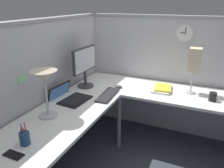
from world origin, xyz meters
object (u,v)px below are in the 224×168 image
laptop (68,97)px  pen_cup (25,138)px  wall_clock (185,34)px  computer_mouse (118,87)px  cell_phone (14,155)px  desk_lamp_dome (44,79)px  monitor (85,64)px  coffee_mug (213,97)px  keyboard (108,95)px  book_stack (162,89)px  desk_lamp_paper (195,61)px

laptop → pen_cup: pen_cup is taller
laptop → wall_clock: wall_clock is taller
computer_mouse → cell_phone: computer_mouse is taller
desk_lamp_dome → wall_clock: (1.41, -1.00, 0.28)m
monitor → coffee_mug: 1.50m
laptop → keyboard: 0.44m
monitor → book_stack: monitor is taller
laptop → keyboard: size_ratio=0.94×
computer_mouse → book_stack: (0.14, -0.52, 0.00)m
laptop → book_stack: (0.67, -0.90, -0.00)m
laptop → desk_lamp_dome: desk_lamp_dome is taller
desk_lamp_paper → desk_lamp_dome: bearing=133.9°
keyboard → computer_mouse: size_ratio=4.13×
desk_lamp_dome → coffee_mug: (0.98, -1.40, -0.32)m
laptop → desk_lamp_paper: (0.72, -1.22, 0.36)m
desk_lamp_paper → wall_clock: wall_clock is taller
keyboard → book_stack: 0.67m
laptop → keyboard: laptop is taller
laptop → wall_clock: bearing=-45.9°
desk_lamp_paper → wall_clock: size_ratio=2.41×
pen_cup → coffee_mug: bearing=-42.4°
wall_clock → monitor: bearing=119.9°
computer_mouse → desk_lamp_dome: 1.04m
book_stack → monitor: bearing=105.9°
laptop → desk_lamp_dome: 0.52m
pen_cup → wall_clock: (1.83, -0.88, 0.59)m
book_stack → cell_phone: bearing=156.5°
computer_mouse → coffee_mug: coffee_mug is taller
pen_cup → coffee_mug: pen_cup is taller
wall_clock → keyboard: bearing=138.2°
book_stack → wall_clock: wall_clock is taller
keyboard → desk_lamp_dome: size_ratio=0.97×
cell_phone → monitor: bearing=9.5°
keyboard → desk_lamp_paper: desk_lamp_paper is taller
coffee_mug → laptop: bearing=111.9°
keyboard → monitor: bearing=64.2°
book_stack → computer_mouse: bearing=105.1°
book_stack → desk_lamp_paper: 0.49m
desk_lamp_dome → pen_cup: (-0.42, -0.12, -0.31)m
pen_cup → monitor: bearing=8.7°
coffee_mug → wall_clock: (0.43, 0.41, 0.59)m
monitor → keyboard: monitor is taller
laptop → keyboard: bearing=-55.3°
computer_mouse → wall_clock: (0.49, -0.67, 0.62)m
coffee_mug → wall_clock: wall_clock is taller
desk_lamp_dome → pen_cup: bearing=-163.7°
cell_phone → pen_cup: bearing=9.6°
keyboard → book_stack: book_stack is taller
coffee_mug → book_stack: bearing=81.7°
cell_phone → keyboard: bearing=-7.3°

